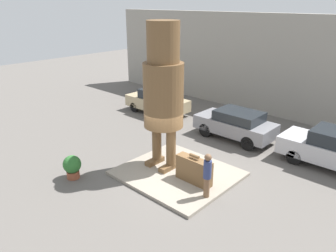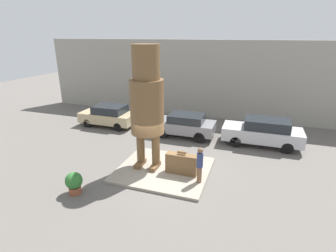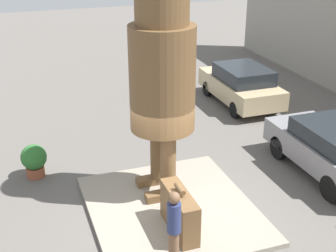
{
  "view_description": "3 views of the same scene",
  "coord_description": "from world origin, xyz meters",
  "px_view_note": "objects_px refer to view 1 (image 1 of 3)",
  "views": [
    {
      "loc": [
        7.71,
        -8.91,
        6.66
      ],
      "look_at": [
        -0.31,
        -0.24,
        2.12
      ],
      "focal_mm": 35.0,
      "sensor_mm": 36.0,
      "label": 1
    },
    {
      "loc": [
        3.93,
        -10.8,
        6.41
      ],
      "look_at": [
        0.3,
        -0.23,
        2.47
      ],
      "focal_mm": 28.0,
      "sensor_mm": 36.0,
      "label": 2
    },
    {
      "loc": [
        9.21,
        -3.35,
        6.63
      ],
      "look_at": [
        -0.08,
        -0.07,
        2.29
      ],
      "focal_mm": 50.0,
      "sensor_mm": 36.0,
      "label": 3
    }
  ],
  "objects_px": {
    "tourist": "(207,174)",
    "parked_car_grey": "(236,124)",
    "giant_suitcase": "(194,170)",
    "planter_pot": "(72,166)",
    "parked_car_tan": "(158,101)",
    "statue_figure": "(163,86)"
  },
  "relations": [
    {
      "from": "parked_car_tan",
      "to": "parked_car_grey",
      "type": "bearing_deg",
      "value": 177.4
    },
    {
      "from": "tourist",
      "to": "parked_car_grey",
      "type": "relative_size",
      "value": 0.41
    },
    {
      "from": "statue_figure",
      "to": "giant_suitcase",
      "type": "relative_size",
      "value": 3.93
    },
    {
      "from": "planter_pot",
      "to": "giant_suitcase",
      "type": "bearing_deg",
      "value": 36.59
    },
    {
      "from": "statue_figure",
      "to": "parked_car_tan",
      "type": "relative_size",
      "value": 1.46
    },
    {
      "from": "statue_figure",
      "to": "tourist",
      "type": "xyz_separation_m",
      "value": [
        2.75,
        -0.7,
        -2.52
      ]
    },
    {
      "from": "statue_figure",
      "to": "planter_pot",
      "type": "relative_size",
      "value": 6.09
    },
    {
      "from": "tourist",
      "to": "planter_pot",
      "type": "xyz_separation_m",
      "value": [
        -4.83,
        -2.38,
        -0.51
      ]
    },
    {
      "from": "giant_suitcase",
      "to": "statue_figure",
      "type": "bearing_deg",
      "value": 173.27
    },
    {
      "from": "tourist",
      "to": "giant_suitcase",
      "type": "bearing_deg",
      "value": 153.14
    },
    {
      "from": "giant_suitcase",
      "to": "planter_pot",
      "type": "relative_size",
      "value": 1.55
    },
    {
      "from": "tourist",
      "to": "parked_car_tan",
      "type": "bearing_deg",
      "value": 144.51
    },
    {
      "from": "statue_figure",
      "to": "planter_pot",
      "type": "xyz_separation_m",
      "value": [
        -2.08,
        -3.08,
        -3.03
      ]
    },
    {
      "from": "tourist",
      "to": "parked_car_tan",
      "type": "distance_m",
      "value": 9.85
    },
    {
      "from": "tourist",
      "to": "parked_car_grey",
      "type": "bearing_deg",
      "value": 112.19
    },
    {
      "from": "parked_car_tan",
      "to": "planter_pot",
      "type": "xyz_separation_m",
      "value": [
        3.19,
        -8.1,
        -0.27
      ]
    },
    {
      "from": "parked_car_grey",
      "to": "tourist",
      "type": "bearing_deg",
      "value": 112.19
    },
    {
      "from": "tourist",
      "to": "planter_pot",
      "type": "height_order",
      "value": "tourist"
    },
    {
      "from": "parked_car_tan",
      "to": "planter_pot",
      "type": "height_order",
      "value": "parked_car_tan"
    },
    {
      "from": "parked_car_tan",
      "to": "giant_suitcase",
      "type": "bearing_deg",
      "value": 143.45
    },
    {
      "from": "tourist",
      "to": "parked_car_tan",
      "type": "height_order",
      "value": "tourist"
    },
    {
      "from": "tourist",
      "to": "planter_pot",
      "type": "distance_m",
      "value": 5.41
    }
  ]
}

